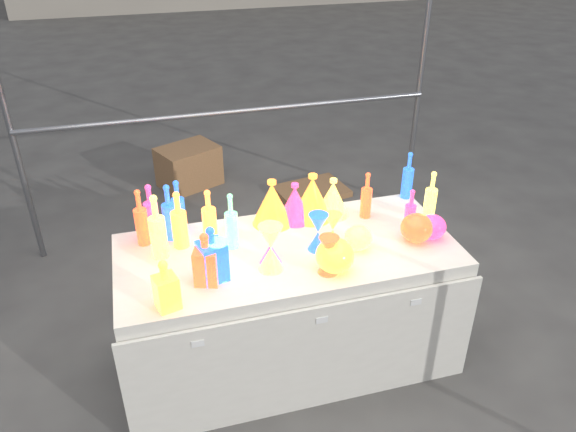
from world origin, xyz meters
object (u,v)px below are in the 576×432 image
object	(u,v)px
cardboard_box_closed	(189,166)
bottle_0	(179,219)
hourglass_0	(329,255)
display_table	(288,305)
lampshade_0	(312,196)
decanter_0	(166,284)
globe_0	(335,257)

from	to	relation	value
cardboard_box_closed	bottle_0	world-z (taller)	bottle_0
cardboard_box_closed	hourglass_0	world-z (taller)	hourglass_0
display_table	bottle_0	distance (m)	0.79
bottle_0	lampshade_0	size ratio (longest dim) A/B	1.18
display_table	decanter_0	size ratio (longest dim) A/B	7.25
globe_0	bottle_0	bearing A→B (deg)	148.69
cardboard_box_closed	bottle_0	size ratio (longest dim) A/B	1.59
bottle_0	hourglass_0	size ratio (longest dim) A/B	1.61
decanter_0	lampshade_0	world-z (taller)	lampshade_0
bottle_0	globe_0	bearing A→B (deg)	-31.31
cardboard_box_closed	lampshade_0	distance (m)	2.27
display_table	lampshade_0	distance (m)	0.63
decanter_0	display_table	bearing A→B (deg)	9.36
cardboard_box_closed	lampshade_0	world-z (taller)	lampshade_0
display_table	lampshade_0	xyz separation A→B (m)	(0.22, 0.29, 0.51)
bottle_0	globe_0	world-z (taller)	bottle_0
bottle_0	decanter_0	distance (m)	0.51
cardboard_box_closed	hourglass_0	size ratio (longest dim) A/B	2.55
bottle_0	decanter_0	size ratio (longest dim) A/B	1.28
hourglass_0	globe_0	world-z (taller)	hourglass_0
lampshade_0	decanter_0	bearing A→B (deg)	-125.97
display_table	globe_0	size ratio (longest dim) A/B	9.46
display_table	lampshade_0	bearing A→B (deg)	52.39
bottle_0	lampshade_0	xyz separation A→B (m)	(0.76, 0.10, -0.03)
cardboard_box_closed	lampshade_0	size ratio (longest dim) A/B	1.88
lampshade_0	hourglass_0	bearing A→B (deg)	-79.38
cardboard_box_closed	hourglass_0	bearing A→B (deg)	-105.49
hourglass_0	globe_0	distance (m)	0.04
hourglass_0	display_table	bearing A→B (deg)	118.47
decanter_0	lampshade_0	size ratio (longest dim) A/B	0.92
lampshade_0	globe_0	bearing A→B (deg)	-75.62
decanter_0	globe_0	size ratio (longest dim) A/B	1.30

